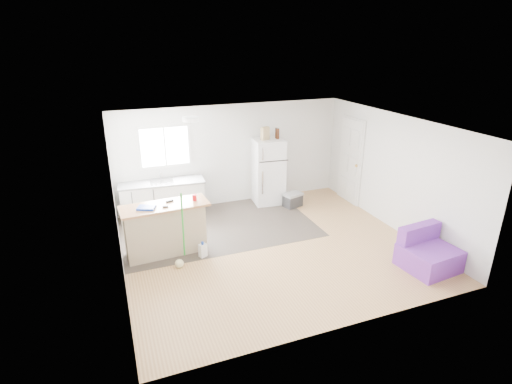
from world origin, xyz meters
TOP-DOWN VIEW (x-y plane):
  - room at (0.00, 0.00)m, footprint 5.51×5.01m
  - vinyl_zone at (-0.73, 1.25)m, footprint 4.05×2.50m
  - window at (-1.55, 2.49)m, footprint 1.18×0.06m
  - interior_door at (2.72, 1.55)m, footprint 0.11×0.92m
  - ceiling_fixture at (-1.20, 1.20)m, footprint 0.30×0.30m
  - kitchen_cabinets at (-1.72, 2.21)m, footprint 1.91×0.73m
  - peninsula at (-1.94, 0.52)m, footprint 1.62×0.70m
  - refrigerator at (0.81, 2.15)m, footprint 0.75×0.72m
  - cooler at (1.27, 1.68)m, footprint 0.51×0.42m
  - purple_seat at (2.27, -1.65)m, footprint 0.94×0.89m
  - cleaner_jug at (-1.34, 0.11)m, footprint 0.17×0.15m
  - mop at (-1.78, -0.06)m, footprint 0.25×0.40m
  - red_cup at (-1.35, 0.52)m, footprint 0.08×0.08m
  - blue_tray at (-2.24, 0.46)m, footprint 0.36×0.32m
  - tool_a at (-1.80, 0.63)m, footprint 0.15×0.09m
  - tool_b at (-1.91, 0.40)m, footprint 0.11×0.06m
  - cardboard_box at (0.72, 2.13)m, footprint 0.22×0.16m
  - bottle_left at (1.03, 2.10)m, footprint 0.09×0.09m
  - bottle_right at (1.02, 2.17)m, footprint 0.09×0.09m

SIDE VIEW (x-z plane):
  - vinyl_zone at x=-0.73m, z-range 0.00..0.00m
  - cleaner_jug at x=-1.34m, z-range -0.02..0.29m
  - cooler at x=1.27m, z-range 0.00..0.34m
  - mop at x=-1.78m, z-range -0.48..0.94m
  - purple_seat at x=2.27m, z-range -0.10..0.61m
  - kitchen_cabinets at x=-1.72m, z-range -0.13..0.97m
  - peninsula at x=-1.94m, z-range 0.01..0.98m
  - refrigerator at x=0.81m, z-range 0.00..1.59m
  - tool_b at x=-1.91m, z-range 0.97..1.00m
  - tool_a at x=-1.80m, z-range 0.97..1.00m
  - blue_tray at x=-2.24m, z-range 0.97..1.01m
  - interior_door at x=2.72m, z-range -0.03..2.07m
  - red_cup at x=-1.35m, z-range 0.97..1.09m
  - room at x=0.00m, z-range -0.01..2.41m
  - window at x=-1.55m, z-range 1.06..2.04m
  - bottle_left at x=1.03m, z-range 1.59..1.84m
  - bottle_right at x=1.02m, z-range 1.59..1.84m
  - cardboard_box at x=0.72m, z-range 1.59..1.89m
  - ceiling_fixture at x=-1.20m, z-range 2.32..2.40m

